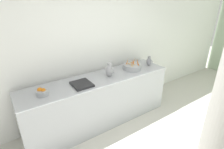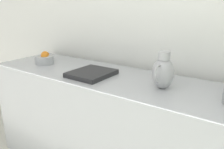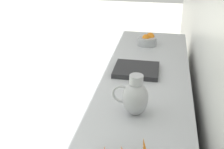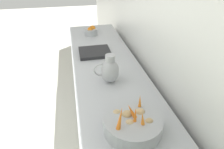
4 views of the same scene
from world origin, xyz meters
TOP-DOWN VIEW (x-y plane):
  - tile_wall_left at (-1.95, 0.33)m, footprint 0.10×7.94m
  - prep_counter at (-1.51, -0.17)m, footprint 0.66×2.77m
  - vegetable_colander at (-1.51, 0.60)m, footprint 0.36×0.36m
  - orange_bowl at (-1.47, -1.16)m, footprint 0.18×0.18m
  - metal_pitcher_tall at (-1.49, 0.04)m, footprint 0.21×0.15m
  - counter_sink_basin at (-1.43, -0.54)m, footprint 0.34×0.30m

SIDE VIEW (x-z plane):
  - prep_counter at x=-1.51m, z-range 0.00..0.93m
  - counter_sink_basin at x=-1.43m, z-range 0.93..0.97m
  - orange_bowl at x=-1.47m, z-range 0.92..1.04m
  - vegetable_colander at x=-1.51m, z-range 0.87..1.11m
  - metal_pitcher_tall at x=-1.49m, z-range 0.92..1.17m
  - tile_wall_left at x=-1.95m, z-range 0.00..3.00m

